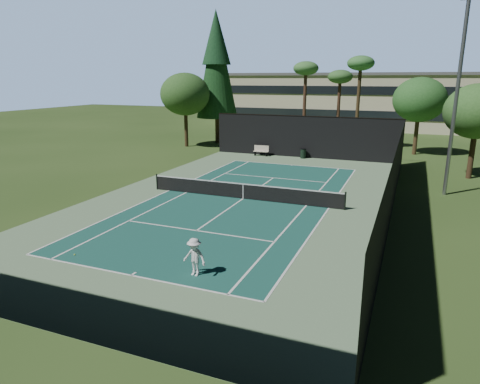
# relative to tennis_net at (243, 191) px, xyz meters

# --- Properties ---
(ground) EXTENTS (160.00, 160.00, 0.00)m
(ground) POSITION_rel_tennis_net_xyz_m (0.00, 0.00, -0.56)
(ground) COLOR #2D471A
(ground) RESTS_ON ground
(apron_slab) EXTENTS (18.00, 32.00, 0.01)m
(apron_slab) POSITION_rel_tennis_net_xyz_m (0.00, 0.00, -0.55)
(apron_slab) COLOR #65885F
(apron_slab) RESTS_ON ground
(court_surface) EXTENTS (10.97, 23.77, 0.01)m
(court_surface) POSITION_rel_tennis_net_xyz_m (0.00, 0.00, -0.55)
(court_surface) COLOR #195045
(court_surface) RESTS_ON ground
(court_lines) EXTENTS (11.07, 23.87, 0.01)m
(court_lines) POSITION_rel_tennis_net_xyz_m (0.00, 0.00, -0.54)
(court_lines) COLOR white
(court_lines) RESTS_ON ground
(tennis_net) EXTENTS (12.90, 0.10, 1.10)m
(tennis_net) POSITION_rel_tennis_net_xyz_m (0.00, 0.00, 0.00)
(tennis_net) COLOR black
(tennis_net) RESTS_ON ground
(fence) EXTENTS (18.04, 32.05, 4.03)m
(fence) POSITION_rel_tennis_net_xyz_m (0.00, 0.06, 1.45)
(fence) COLOR black
(fence) RESTS_ON ground
(player) EXTENTS (1.05, 0.68, 1.54)m
(player) POSITION_rel_tennis_net_xyz_m (2.29, -10.90, 0.21)
(player) COLOR white
(player) RESTS_ON ground
(tennis_ball_a) EXTENTS (0.07, 0.07, 0.07)m
(tennis_ball_a) POSITION_rel_tennis_net_xyz_m (-3.48, -11.15, -0.52)
(tennis_ball_a) COLOR #D1F237
(tennis_ball_a) RESTS_ON ground
(tennis_ball_b) EXTENTS (0.06, 0.06, 0.06)m
(tennis_ball_b) POSITION_rel_tennis_net_xyz_m (0.15, 4.40, -0.53)
(tennis_ball_b) COLOR #DEED35
(tennis_ball_b) RESTS_ON ground
(tennis_ball_c) EXTENTS (0.07, 0.07, 0.07)m
(tennis_ball_c) POSITION_rel_tennis_net_xyz_m (-1.14, 1.30, -0.53)
(tennis_ball_c) COLOR #D1E333
(tennis_ball_c) RESTS_ON ground
(tennis_ball_d) EXTENTS (0.08, 0.08, 0.08)m
(tennis_ball_d) POSITION_rel_tennis_net_xyz_m (-6.87, 2.32, -0.52)
(tennis_ball_d) COLOR #D3F036
(tennis_ball_d) RESTS_ON ground
(park_bench) EXTENTS (1.50, 0.45, 1.02)m
(park_bench) POSITION_rel_tennis_net_xyz_m (-4.15, 15.39, -0.01)
(park_bench) COLOR beige
(park_bench) RESTS_ON ground
(trash_bin) EXTENTS (0.56, 0.56, 0.95)m
(trash_bin) POSITION_rel_tennis_net_xyz_m (0.08, 15.55, -0.08)
(trash_bin) COLOR black
(trash_bin) RESTS_ON ground
(pine_tree) EXTENTS (4.80, 4.80, 15.00)m
(pine_tree) POSITION_rel_tennis_net_xyz_m (-12.00, 22.00, 9.00)
(pine_tree) COLOR #49341F
(pine_tree) RESTS_ON ground
(palm_a) EXTENTS (2.80, 2.80, 9.32)m
(palm_a) POSITION_rel_tennis_net_xyz_m (-2.00, 24.00, 7.63)
(palm_a) COLOR #482D1F
(palm_a) RESTS_ON ground
(palm_b) EXTENTS (2.80, 2.80, 8.42)m
(palm_b) POSITION_rel_tennis_net_xyz_m (1.50, 26.00, 6.80)
(palm_b) COLOR #462C1E
(palm_b) RESTS_ON ground
(palm_c) EXTENTS (2.80, 2.80, 9.77)m
(palm_c) POSITION_rel_tennis_net_xyz_m (4.00, 23.00, 8.05)
(palm_c) COLOR #44321D
(palm_c) RESTS_ON ground
(decid_tree_a) EXTENTS (5.12, 5.12, 7.62)m
(decid_tree_a) POSITION_rel_tennis_net_xyz_m (10.00, 22.00, 4.86)
(decid_tree_a) COLOR #4A361F
(decid_tree_a) RESTS_ON ground
(decid_tree_b) EXTENTS (4.80, 4.80, 7.14)m
(decid_tree_b) POSITION_rel_tennis_net_xyz_m (14.00, 12.00, 4.52)
(decid_tree_b) COLOR #432E1C
(decid_tree_b) RESTS_ON ground
(decid_tree_c) EXTENTS (5.44, 5.44, 8.09)m
(decid_tree_c) POSITION_rel_tennis_net_xyz_m (-14.00, 18.00, 5.21)
(decid_tree_c) COLOR #43311D
(decid_tree_c) RESTS_ON ground
(campus_building) EXTENTS (40.50, 12.50, 8.30)m
(campus_building) POSITION_rel_tennis_net_xyz_m (0.00, 45.98, 3.65)
(campus_building) COLOR beige
(campus_building) RESTS_ON ground
(light_pole) EXTENTS (0.90, 0.25, 12.22)m
(light_pole) POSITION_rel_tennis_net_xyz_m (12.00, 6.00, 5.90)
(light_pole) COLOR gray
(light_pole) RESTS_ON ground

